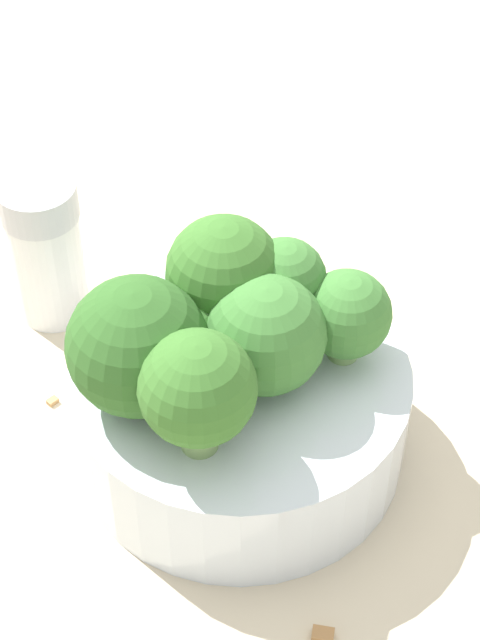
% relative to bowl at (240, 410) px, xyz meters
% --- Properties ---
extents(ground_plane, '(3.00, 3.00, 0.00)m').
position_rel_bowl_xyz_m(ground_plane, '(0.00, 0.00, -0.03)').
color(ground_plane, beige).
extents(bowl, '(0.15, 0.15, 0.05)m').
position_rel_bowl_xyz_m(bowl, '(0.00, 0.00, 0.00)').
color(bowl, silver).
rests_on(bowl, ground_plane).
extents(broccoli_floret_0, '(0.06, 0.06, 0.06)m').
position_rel_bowl_xyz_m(broccoli_floret_0, '(0.03, 0.03, 0.06)').
color(broccoli_floret_0, '#8EB770').
rests_on(broccoli_floret_0, bowl).
extents(broccoli_floret_1, '(0.05, 0.05, 0.06)m').
position_rel_bowl_xyz_m(broccoli_floret_1, '(0.01, -0.02, 0.06)').
color(broccoli_floret_1, '#84AD66').
rests_on(broccoli_floret_1, bowl).
extents(broccoli_floret_2, '(0.04, 0.04, 0.04)m').
position_rel_bowl_xyz_m(broccoli_floret_2, '(-0.04, -0.03, 0.05)').
color(broccoli_floret_2, '#84AD66').
rests_on(broccoli_floret_2, bowl).
extents(broccoli_floret_3, '(0.05, 0.05, 0.06)m').
position_rel_bowl_xyz_m(broccoli_floret_3, '(-0.00, 0.04, 0.06)').
color(broccoli_floret_3, '#7A9E5B').
rests_on(broccoli_floret_3, bowl).
extents(broccoli_floret_4, '(0.04, 0.04, 0.05)m').
position_rel_bowl_xyz_m(broccoli_floret_4, '(-0.01, -0.03, 0.06)').
color(broccoli_floret_4, '#8EB770').
rests_on(broccoli_floret_4, bowl).
extents(broccoli_floret_5, '(0.03, 0.03, 0.04)m').
position_rel_bowl_xyz_m(broccoli_floret_5, '(0.02, 0.01, 0.05)').
color(broccoli_floret_5, '#7A9E5B').
rests_on(broccoli_floret_5, bowl).
extents(broccoli_floret_6, '(0.05, 0.05, 0.05)m').
position_rel_bowl_xyz_m(broccoli_floret_6, '(-0.01, -0.00, 0.05)').
color(broccoli_floret_6, '#84AD66').
rests_on(broccoli_floret_6, bowl).
extents(pepper_shaker, '(0.04, 0.04, 0.08)m').
position_rel_bowl_xyz_m(pepper_shaker, '(0.13, -0.05, 0.02)').
color(pepper_shaker, silver).
rests_on(pepper_shaker, ground_plane).
extents(almond_crumb_1, '(0.01, 0.01, 0.01)m').
position_rel_bowl_xyz_m(almond_crumb_1, '(-0.07, 0.08, -0.02)').
color(almond_crumb_1, olive).
rests_on(almond_crumb_1, ground_plane).
extents(almond_crumb_2, '(0.01, 0.01, 0.01)m').
position_rel_bowl_xyz_m(almond_crumb_2, '(0.09, 0.01, -0.02)').
color(almond_crumb_2, '#AD7F4C').
rests_on(almond_crumb_2, ground_plane).
extents(almond_crumb_3, '(0.01, 0.01, 0.01)m').
position_rel_bowl_xyz_m(almond_crumb_3, '(0.09, -0.04, -0.02)').
color(almond_crumb_3, tan).
rests_on(almond_crumb_3, ground_plane).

